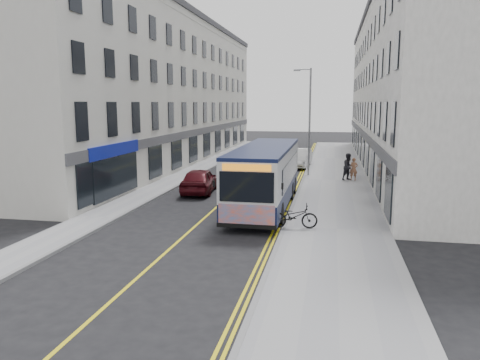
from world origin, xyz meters
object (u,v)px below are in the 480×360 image
at_px(streetlamp, 309,118).
at_px(city_bus, 266,174).
at_px(pedestrian_near, 354,169).
at_px(car_white, 299,158).
at_px(pedestrian_far, 349,167).
at_px(car_maroon, 200,180).
at_px(bicycle, 294,216).

xyz_separation_m(streetlamp, city_bus, (-1.62, -11.07, -2.60)).
relative_size(city_bus, pedestrian_near, 7.10).
bearing_deg(car_white, pedestrian_far, -55.74).
height_order(pedestrian_near, car_white, pedestrian_near).
xyz_separation_m(pedestrian_near, car_white, (-4.29, 6.91, -0.12)).
height_order(city_bus, pedestrian_near, city_bus).
xyz_separation_m(city_bus, pedestrian_near, (4.94, 9.22, -0.87)).
bearing_deg(car_white, car_maroon, -107.18).
height_order(bicycle, pedestrian_near, pedestrian_near).
bearing_deg(city_bus, pedestrian_near, 61.84).
bearing_deg(car_maroon, pedestrian_near, -152.30).
height_order(pedestrian_far, car_white, pedestrian_far).
distance_m(streetlamp, car_white, 6.28).
bearing_deg(city_bus, bicycle, -66.98).
bearing_deg(car_maroon, bicycle, 125.49).
bearing_deg(pedestrian_far, city_bus, -154.42).
xyz_separation_m(streetlamp, car_white, (-0.97, 5.06, -3.59)).
bearing_deg(pedestrian_near, bicycle, -90.78).
relative_size(streetlamp, car_maroon, 1.77).
bearing_deg(streetlamp, pedestrian_near, -29.11).
xyz_separation_m(bicycle, car_white, (-1.22, 20.53, 0.14)).
height_order(streetlamp, bicycle, streetlamp).
bearing_deg(city_bus, car_white, 87.69).
height_order(bicycle, car_maroon, car_maroon).
xyz_separation_m(bicycle, pedestrian_far, (2.71, 13.58, 0.41)).
distance_m(pedestrian_near, pedestrian_far, 0.39).
distance_m(pedestrian_far, car_white, 7.99).
height_order(pedestrian_far, car_maroon, pedestrian_far).
xyz_separation_m(city_bus, car_white, (0.65, 16.13, -0.99)).
distance_m(streetlamp, city_bus, 11.49).
height_order(streetlamp, pedestrian_near, streetlamp).
relative_size(streetlamp, pedestrian_far, 4.23).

